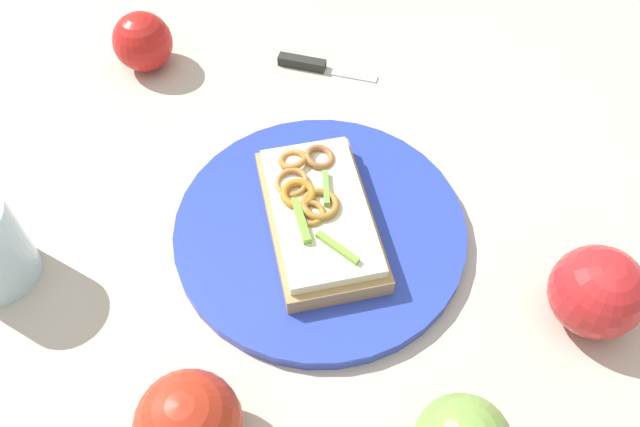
{
  "coord_description": "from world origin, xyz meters",
  "views": [
    {
      "loc": [
        0.35,
        0.1,
        0.54
      ],
      "look_at": [
        0.0,
        0.0,
        0.03
      ],
      "focal_mm": 36.12,
      "sensor_mm": 36.0,
      "label": 1
    }
  ],
  "objects_px": {
    "plate": "(320,230)",
    "apple_1": "(597,292)",
    "sandwich": "(319,214)",
    "apple_2": "(143,42)",
    "apple_3": "(189,424)",
    "knife": "(314,65)"
  },
  "relations": [
    {
      "from": "knife",
      "to": "sandwich",
      "type": "bearing_deg",
      "value": -73.41
    },
    {
      "from": "apple_2",
      "to": "apple_3",
      "type": "bearing_deg",
      "value": 29.92
    },
    {
      "from": "apple_1",
      "to": "knife",
      "type": "distance_m",
      "value": 0.42
    },
    {
      "from": "sandwich",
      "to": "knife",
      "type": "height_order",
      "value": "sandwich"
    },
    {
      "from": "apple_3",
      "to": "knife",
      "type": "relative_size",
      "value": 0.67
    },
    {
      "from": "apple_1",
      "to": "apple_2",
      "type": "relative_size",
      "value": 1.17
    },
    {
      "from": "sandwich",
      "to": "apple_2",
      "type": "relative_size",
      "value": 2.88
    },
    {
      "from": "sandwich",
      "to": "apple_2",
      "type": "height_order",
      "value": "apple_2"
    },
    {
      "from": "apple_1",
      "to": "knife",
      "type": "xyz_separation_m",
      "value": [
        -0.25,
        -0.33,
        -0.04
      ]
    },
    {
      "from": "apple_2",
      "to": "plate",
      "type": "bearing_deg",
      "value": 56.24
    },
    {
      "from": "apple_1",
      "to": "apple_2",
      "type": "xyz_separation_m",
      "value": [
        -0.2,
        -0.53,
        -0.01
      ]
    },
    {
      "from": "apple_1",
      "to": "knife",
      "type": "relative_size",
      "value": 0.67
    },
    {
      "from": "apple_2",
      "to": "knife",
      "type": "xyz_separation_m",
      "value": [
        -0.05,
        0.2,
        -0.03
      ]
    },
    {
      "from": "apple_1",
      "to": "plate",
      "type": "bearing_deg",
      "value": -93.96
    },
    {
      "from": "sandwich",
      "to": "apple_2",
      "type": "distance_m",
      "value": 0.33
    },
    {
      "from": "plate",
      "to": "apple_1",
      "type": "relative_size",
      "value": 3.48
    },
    {
      "from": "plate",
      "to": "apple_1",
      "type": "xyz_separation_m",
      "value": [
        0.02,
        0.26,
        0.03
      ]
    },
    {
      "from": "knife",
      "to": "plate",
      "type": "bearing_deg",
      "value": -73.19
    },
    {
      "from": "sandwich",
      "to": "knife",
      "type": "xyz_separation_m",
      "value": [
        -0.23,
        -0.07,
        -0.03
      ]
    },
    {
      "from": "plate",
      "to": "apple_2",
      "type": "relative_size",
      "value": 4.08
    },
    {
      "from": "apple_1",
      "to": "sandwich",
      "type": "bearing_deg",
      "value": -94.2
    },
    {
      "from": "plate",
      "to": "apple_3",
      "type": "relative_size",
      "value": 3.46
    }
  ]
}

